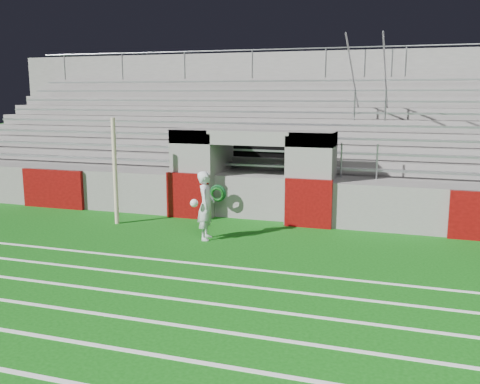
% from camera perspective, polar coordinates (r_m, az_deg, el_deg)
% --- Properties ---
extents(ground, '(90.00, 90.00, 0.00)m').
position_cam_1_polar(ground, '(12.65, -3.41, -6.26)').
color(ground, '#0D510D').
rests_on(ground, ground).
extents(field_post, '(0.12, 0.12, 2.99)m').
position_cam_1_polar(field_post, '(15.34, -13.19, 2.15)').
color(field_post, beige).
rests_on(field_post, ground).
extents(field_markings, '(28.00, 8.09, 0.01)m').
position_cam_1_polar(field_markings, '(8.51, -16.25, -15.24)').
color(field_markings, white).
rests_on(field_markings, ground).
extents(stadium_structure, '(26.00, 8.48, 5.42)m').
position_cam_1_polar(stadium_structure, '(19.87, 4.98, 4.21)').
color(stadium_structure, slate).
rests_on(stadium_structure, ground).
extents(goalkeeper_with_ball, '(0.55, 0.77, 1.74)m').
position_cam_1_polar(goalkeeper_with_ball, '(13.43, -3.66, -1.44)').
color(goalkeeper_with_ball, silver).
rests_on(goalkeeper_with_ball, ground).
extents(hose_coil, '(0.51, 0.14, 0.51)m').
position_cam_1_polar(hose_coil, '(15.42, -2.40, -0.17)').
color(hose_coil, '#0B3918').
rests_on(hose_coil, ground).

